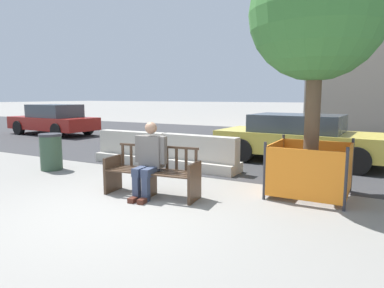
{
  "coord_description": "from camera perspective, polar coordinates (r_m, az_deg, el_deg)",
  "views": [
    {
      "loc": [
        3.39,
        -3.86,
        1.76
      ],
      "look_at": [
        -0.05,
        2.48,
        0.75
      ],
      "focal_mm": 32.0,
      "sensor_mm": 36.0,
      "label": 1
    }
  ],
  "objects": [
    {
      "name": "construction_fence",
      "position": [
        6.43,
        19.05,
        -3.78
      ],
      "size": [
        1.32,
        1.32,
        1.0
      ],
      "color": "#2D2D33",
      "rests_on": "ground"
    },
    {
      "name": "trash_bin",
      "position": [
        8.88,
        -22.44,
        -1.19
      ],
      "size": [
        0.53,
        0.53,
        0.87
      ],
      "color": "#334C38",
      "rests_on": "ground"
    },
    {
      "name": "car_taxi_near",
      "position": [
        9.59,
        17.83,
        0.97
      ],
      "size": [
        4.61,
        2.12,
        1.28
      ],
      "color": "#DBC64C",
      "rests_on": "ground"
    },
    {
      "name": "street_asphalt",
      "position": [
        13.13,
        13.24,
        0.05
      ],
      "size": [
        120.0,
        12.0,
        0.01
      ],
      "primitive_type": "cube",
      "color": "#333335",
      "rests_on": "ground"
    },
    {
      "name": "jersey_barrier_left",
      "position": [
        9.23,
        -9.86,
        -1.0
      ],
      "size": [
        2.01,
        0.7,
        0.84
      ],
      "color": "#ADA89E",
      "rests_on": "ground"
    },
    {
      "name": "jersey_barrier_centre",
      "position": [
        8.18,
        1.14,
        -2.03
      ],
      "size": [
        2.03,
        0.76,
        0.84
      ],
      "color": "#ADA89E",
      "rests_on": "ground"
    },
    {
      "name": "street_tree",
      "position": [
        6.45,
        20.17,
        19.75
      ],
      "size": [
        2.28,
        2.28,
        4.29
      ],
      "color": "brown",
      "rests_on": "ground"
    },
    {
      "name": "street_bench",
      "position": [
        6.12,
        -6.64,
        -4.96
      ],
      "size": [
        1.73,
        0.7,
        0.88
      ],
      "color": "#473323",
      "rests_on": "ground"
    },
    {
      "name": "seated_person",
      "position": [
        6.02,
        -7.16,
        -2.32
      ],
      "size": [
        0.59,
        0.75,
        1.31
      ],
      "color": "#66605B",
      "rests_on": "ground"
    },
    {
      "name": "ground_plane",
      "position": [
        5.43,
        -12.33,
        -11.12
      ],
      "size": [
        200.0,
        200.0,
        0.0
      ],
      "primitive_type": "plane",
      "color": "gray"
    },
    {
      "name": "car_sedan_mid",
      "position": [
        16.99,
        -22.1,
        3.77
      ],
      "size": [
        4.52,
        2.06,
        1.39
      ],
      "color": "maroon",
      "rests_on": "ground"
    }
  ]
}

